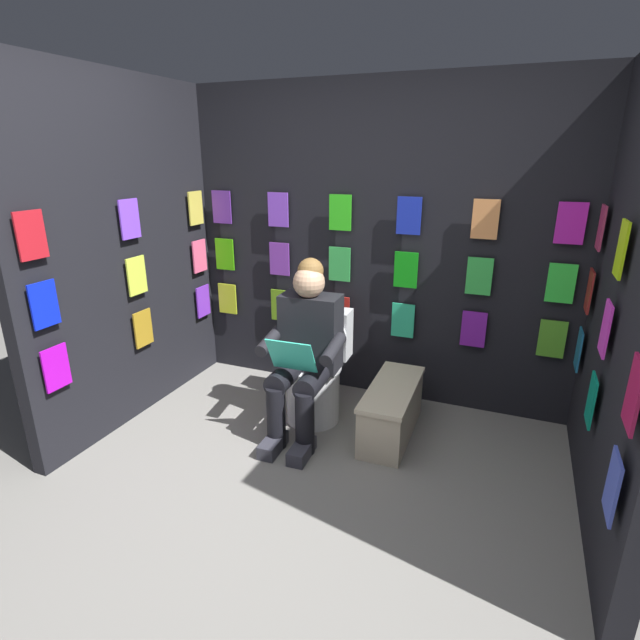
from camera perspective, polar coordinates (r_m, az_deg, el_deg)
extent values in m
plane|color=gray|center=(2.67, -6.79, -24.70)|extent=(30.00, 30.00, 0.00)
cube|color=black|center=(3.74, 6.49, 8.50)|extent=(3.03, 0.10, 2.34)
cube|color=#BAD323|center=(4.30, -10.70, 2.45)|extent=(0.17, 0.01, 0.26)
cube|color=#63961A|center=(4.06, -4.59, 1.71)|extent=(0.17, 0.01, 0.26)
cube|color=red|center=(3.86, 2.21, 0.88)|extent=(0.17, 0.01, 0.26)
cube|color=#28BC83|center=(3.73, 9.61, -0.05)|extent=(0.17, 0.01, 0.26)
cube|color=purple|center=(3.66, 17.42, -1.02)|extent=(0.17, 0.01, 0.26)
cube|color=#53A825|center=(3.67, 25.36, -2.00)|extent=(0.17, 0.01, 0.26)
cube|color=#3FB40D|center=(4.21, -11.02, 7.51)|extent=(0.17, 0.01, 0.26)
cube|color=purple|center=(3.96, -4.74, 7.08)|extent=(0.17, 0.01, 0.26)
cube|color=green|center=(3.76, 2.29, 6.50)|extent=(0.17, 0.01, 0.26)
cube|color=#0F9513|center=(3.62, 9.95, 5.76)|extent=(0.17, 0.01, 0.26)
cube|color=green|center=(3.56, 18.03, 4.86)|extent=(0.17, 0.01, 0.26)
cube|color=#30E53E|center=(3.56, 26.23, 3.85)|extent=(0.17, 0.01, 0.26)
cube|color=#5E2B99|center=(4.15, -11.36, 12.75)|extent=(0.17, 0.01, 0.26)
cube|color=#8445DB|center=(3.90, -4.89, 12.66)|extent=(0.17, 0.01, 0.26)
cube|color=#2FCC1C|center=(3.70, 2.37, 12.37)|extent=(0.17, 0.01, 0.26)
cube|color=#182BB8|center=(3.56, 10.30, 11.84)|extent=(0.17, 0.01, 0.26)
cube|color=#EE9552|center=(3.49, 18.68, 11.04)|extent=(0.17, 0.01, 0.26)
cube|color=#C51FB9|center=(3.49, 27.15, 9.98)|extent=(0.17, 0.01, 0.26)
cube|color=black|center=(2.72, 32.51, 1.69)|extent=(0.10, 1.82, 2.34)
cube|color=#1D6B9E|center=(3.55, 27.87, -3.04)|extent=(0.01, 0.17, 0.26)
cube|color=#0A9272|center=(2.88, 29.00, -8.16)|extent=(0.01, 0.17, 0.26)
cube|color=#3F52C3|center=(2.24, 30.87, -16.28)|extent=(0.01, 0.17, 0.26)
cube|color=maroon|center=(3.44, 28.84, 2.97)|extent=(0.01, 0.17, 0.26)
cube|color=#E935D7|center=(2.74, 30.27, -0.88)|extent=(0.01, 0.17, 0.26)
cube|color=#A41445|center=(2.06, 32.67, -7.30)|extent=(0.01, 0.17, 0.26)
cube|color=#AD3158|center=(3.37, 29.89, 9.30)|extent=(0.01, 0.17, 0.26)
cube|color=#ACE011|center=(2.65, 31.65, 7.04)|extent=(0.01, 0.17, 0.26)
cube|color=black|center=(3.66, -21.79, 7.05)|extent=(0.10, 1.82, 2.34)
cube|color=#B40FC7|center=(3.27, -28.33, -4.92)|extent=(0.01, 0.17, 0.26)
cube|color=#AC821F|center=(3.73, -19.87, -0.92)|extent=(0.01, 0.17, 0.26)
cube|color=purple|center=(4.27, -13.43, 2.14)|extent=(0.01, 0.17, 0.26)
cube|color=#0D22E7|center=(3.15, -29.41, 1.57)|extent=(0.01, 0.17, 0.26)
cube|color=#D1E743|center=(3.63, -20.54, 4.85)|extent=(0.01, 0.17, 0.26)
cube|color=#F15481|center=(4.18, -13.83, 7.23)|extent=(0.01, 0.17, 0.26)
cube|color=red|center=(3.07, -30.57, 8.48)|extent=(0.01, 0.17, 0.26)
cube|color=#7C42E9|center=(3.56, -21.27, 10.89)|extent=(0.01, 0.17, 0.26)
cube|color=gold|center=(4.12, -14.26, 12.50)|extent=(0.01, 0.17, 0.26)
cylinder|color=white|center=(3.55, -0.83, -8.59)|extent=(0.38, 0.38, 0.40)
cylinder|color=white|center=(3.46, -0.84, -5.47)|extent=(0.41, 0.41, 0.02)
cube|color=white|center=(3.62, 0.59, -1.44)|extent=(0.39, 0.20, 0.36)
cylinder|color=white|center=(3.54, 0.11, -1.91)|extent=(0.39, 0.08, 0.39)
cube|color=black|center=(3.33, -1.07, -1.39)|extent=(0.41, 0.24, 0.52)
sphere|color=tan|center=(3.19, -1.30, 4.41)|extent=(0.21, 0.21, 0.21)
sphere|color=olive|center=(3.20, -1.11, 5.72)|extent=(0.17, 0.17, 0.17)
cylinder|color=black|center=(3.22, -0.63, -6.86)|extent=(0.17, 0.41, 0.15)
cylinder|color=black|center=(3.29, -3.93, -6.33)|extent=(0.17, 0.41, 0.15)
cylinder|color=black|center=(3.18, -1.77, -11.88)|extent=(0.12, 0.12, 0.42)
cylinder|color=black|center=(3.25, -5.12, -11.23)|extent=(0.12, 0.12, 0.42)
cube|color=#33333D|center=(3.22, -2.15, -14.95)|extent=(0.12, 0.26, 0.09)
cube|color=#33333D|center=(3.29, -5.49, -14.24)|extent=(0.12, 0.26, 0.09)
cylinder|color=black|center=(3.11, 1.56, -3.40)|extent=(0.10, 0.31, 0.13)
cylinder|color=black|center=(3.26, -5.81, -2.39)|extent=(0.10, 0.31, 0.13)
cube|color=#34CBAA|center=(3.05, -3.33, -4.21)|extent=(0.31, 0.14, 0.23)
cube|color=beige|center=(3.42, 8.31, -10.58)|extent=(0.29, 0.76, 0.33)
cube|color=beige|center=(3.34, 8.46, -7.87)|extent=(0.31, 0.79, 0.03)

